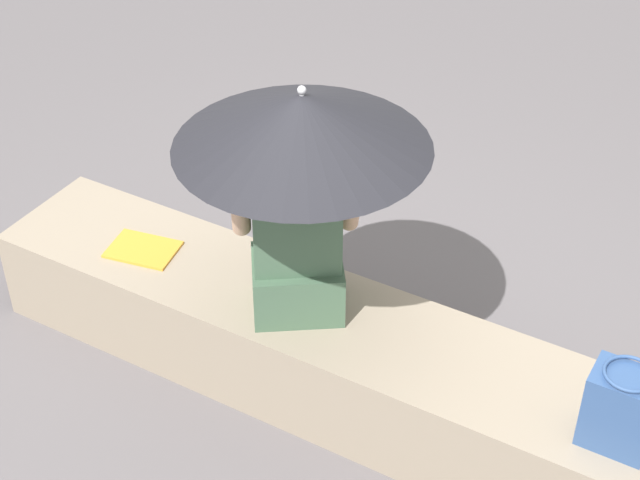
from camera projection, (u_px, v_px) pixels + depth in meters
ground_plane at (341, 397)px, 4.05m from camera, size 14.00×14.00×0.00m
stone_bench at (342, 360)px, 3.92m from camera, size 3.06×0.54×0.42m
person_seated at (296, 225)px, 3.63m from camera, size 0.50×0.43×0.90m
parasol at (302, 121)px, 3.29m from camera, size 0.89×0.89×0.99m
handbag_black at (621, 409)px, 3.22m from camera, size 0.22×0.17×0.31m
magazine at (143, 249)px, 4.14m from camera, size 0.31×0.25×0.01m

